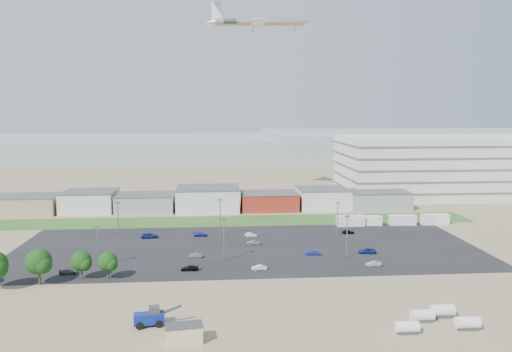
{
  "coord_description": "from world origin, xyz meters",
  "views": [
    {
      "loc": [
        -2.53,
        -106.58,
        35.42
      ],
      "look_at": [
        7.49,
        22.0,
        18.56
      ],
      "focal_mm": 35.0,
      "sensor_mm": 36.0,
      "label": 1
    }
  ],
  "objects": [
    {
      "name": "parked_car_10",
      "position": [
        -35.27,
        1.7,
        0.58
      ],
      "size": [
        4.13,
        1.91,
        1.17
      ],
      "primitive_type": "imported",
      "rotation": [
        0.0,
        0.0,
        1.64
      ],
      "color": "#595B5E",
      "rests_on": "ground"
    },
    {
      "name": "tree_right",
      "position": [
        -31.48,
        -1.92,
        3.45
      ],
      "size": [
        4.6,
        4.6,
        6.9
      ],
      "primitive_type": null,
      "color": "black",
      "rests_on": "ground"
    },
    {
      "name": "box_trailer_b",
      "position": [
        44.6,
        42.77,
        1.45
      ],
      "size": [
        7.97,
        3.28,
        2.9
      ],
      "primitive_type": null,
      "rotation": [
        0.0,
        0.0,
        -0.11
      ],
      "color": "silver",
      "rests_on": "ground"
    },
    {
      "name": "box_trailer_c",
      "position": [
        55.12,
        42.36,
        1.54
      ],
      "size": [
        8.35,
        3.08,
        3.07
      ],
      "primitive_type": null,
      "rotation": [
        0.0,
        0.0,
        -0.06
      ],
      "color": "silver",
      "rests_on": "ground"
    },
    {
      "name": "parked_car_8",
      "position": [
        35.16,
        32.32,
        0.59
      ],
      "size": [
        3.55,
        1.59,
        1.18
      ],
      "primitive_type": "imported",
      "rotation": [
        0.0,
        0.0,
        1.51
      ],
      "color": "black",
      "rests_on": "ground"
    },
    {
      "name": "ground",
      "position": [
        0.0,
        0.0,
        0.0
      ],
      "size": [
        700.0,
        700.0,
        0.0
      ],
      "primitive_type": "plane",
      "color": "#887656",
      "rests_on": "ground"
    },
    {
      "name": "lightpole_back_r",
      "position": [
        31.8,
        31.61,
        4.71
      ],
      "size": [
        1.11,
        0.46,
        9.42
      ],
      "primitive_type": null,
      "color": "slate",
      "rests_on": "ground"
    },
    {
      "name": "box_trailer_a",
      "position": [
        38.46,
        42.09,
        1.61
      ],
      "size": [
        8.68,
        2.98,
        3.22
      ],
      "primitive_type": null,
      "rotation": [
        0.0,
        0.0,
        0.03
      ],
      "color": "silver",
      "rests_on": "ground"
    },
    {
      "name": "lightpole_front_l",
      "position": [
        -29.89,
        6.2,
        4.75
      ],
      "size": [
        1.12,
        0.47,
        9.51
      ],
      "primitive_type": null,
      "color": "slate",
      "rests_on": "ground"
    },
    {
      "name": "airliner",
      "position": [
        14.75,
        94.95,
        70.0
      ],
      "size": [
        44.75,
        32.05,
        12.67
      ],
      "primitive_type": null,
      "rotation": [
        0.0,
        0.0,
        -0.07
      ],
      "color": "silver"
    },
    {
      "name": "parked_car_13",
      "position": [
        6.61,
        1.16,
        0.57
      ],
      "size": [
        3.56,
        1.51,
        1.14
      ],
      "primitive_type": "imported",
      "rotation": [
        0.0,
        0.0,
        -1.48
      ],
      "color": "silver",
      "rests_on": "ground"
    },
    {
      "name": "parked_car_7",
      "position": [
        6.86,
        22.65,
        0.58
      ],
      "size": [
        3.51,
        1.25,
        1.15
      ],
      "primitive_type": "imported",
      "rotation": [
        0.0,
        0.0,
        -1.58
      ],
      "color": "#595B5E",
      "rests_on": "ground"
    },
    {
      "name": "tree_near",
      "position": [
        -25.98,
        -2.15,
        3.31
      ],
      "size": [
        4.41,
        4.41,
        6.62
      ],
      "primitive_type": null,
      "color": "black",
      "rests_on": "ground"
    },
    {
      "name": "parked_car_9",
      "position": [
        -21.78,
        31.9,
        0.66
      ],
      "size": [
        4.9,
        2.59,
        1.31
      ],
      "primitive_type": "imported",
      "rotation": [
        0.0,
        0.0,
        1.66
      ],
      "color": "navy",
      "rests_on": "ground"
    },
    {
      "name": "parked_car_3",
      "position": [
        -8.98,
        2.0,
        0.57
      ],
      "size": [
        4.02,
        1.81,
        1.14
      ],
      "primitive_type": "imported",
      "rotation": [
        0.0,
        0.0,
        -1.63
      ],
      "color": "black",
      "rests_on": "ground"
    },
    {
      "name": "lightpole_back_l",
      "position": [
        -29.67,
        28.93,
        5.42
      ],
      "size": [
        1.28,
        0.53,
        10.85
      ],
      "primitive_type": null,
      "color": "slate",
      "rests_on": "ground"
    },
    {
      "name": "parked_car_1",
      "position": [
        20.8,
        11.97,
        0.61
      ],
      "size": [
        3.82,
        1.68,
        1.22
      ],
      "primitive_type": "imported",
      "rotation": [
        0.0,
        0.0,
        -1.68
      ],
      "color": "navy",
      "rests_on": "ground"
    },
    {
      "name": "storage_tank_sw",
      "position": [
        27.53,
        -32.67,
        1.1
      ],
      "size": [
        3.68,
        1.86,
        2.2
      ],
      "primitive_type": null,
      "rotation": [
        0.0,
        0.0,
        -0.01
      ],
      "color": "silver",
      "rests_on": "ground"
    },
    {
      "name": "parked_car_2",
      "position": [
        33.02,
        1.99,
        0.63
      ],
      "size": [
        3.78,
        1.65,
        1.27
      ],
      "primitive_type": "imported",
      "rotation": [
        0.0,
        0.0,
        -1.53
      ],
      "color": "silver",
      "rests_on": "ground"
    },
    {
      "name": "parked_car_4",
      "position": [
        -8.06,
        11.98,
        0.55
      ],
      "size": [
        3.49,
        1.6,
        1.11
      ],
      "primitive_type": "imported",
      "rotation": [
        0.0,
        0.0,
        -1.7
      ],
      "color": "#595B5E",
      "rests_on": "ground"
    },
    {
      "name": "parking_garage",
      "position": [
        90.0,
        95.0,
        12.5
      ],
      "size": [
        80.0,
        40.0,
        25.0
      ],
      "primitive_type": "cube",
      "color": "silver",
      "rests_on": "ground"
    },
    {
      "name": "hills_backdrop",
      "position": [
        40.0,
        315.0,
        4.5
      ],
      "size": [
        700.0,
        200.0,
        9.0
      ],
      "primitive_type": null,
      "color": "gray",
      "rests_on": "ground"
    },
    {
      "name": "telehandler",
      "position": [
        -14.1,
        -26.66,
        1.66
      ],
      "size": [
        8.28,
        3.93,
        3.31
      ],
      "primitive_type": null,
      "rotation": [
        0.0,
        0.0,
        0.17
      ],
      "color": "navy",
      "rests_on": "ground"
    },
    {
      "name": "tree_mid",
      "position": [
        -39.31,
        -4.43,
        4.22
      ],
      "size": [
        5.62,
        5.62,
        8.43
      ],
      "primitive_type": null,
      "color": "black",
      "rests_on": "ground"
    },
    {
      "name": "parked_car_0",
      "position": [
        34.66,
        12.36,
        0.61
      ],
      "size": [
        4.52,
        2.3,
        1.22
      ],
      "primitive_type": "imported",
      "rotation": [
        0.0,
        0.0,
        -1.63
      ],
      "color": "navy",
      "rests_on": "ground"
    },
    {
      "name": "parked_car_6",
      "position": [
        -7.52,
        32.65,
        0.57
      ],
      "size": [
        4.06,
        1.96,
        1.14
      ],
      "primitive_type": "imported",
      "rotation": [
        0.0,
        0.0,
        1.48
      ],
      "color": "navy",
      "rests_on": "ground"
    },
    {
      "name": "parked_car_11",
      "position": [
        6.77,
        31.1,
        0.57
      ],
      "size": [
        3.5,
        1.28,
        1.15
      ],
      "primitive_type": "imported",
      "rotation": [
        0.0,
        0.0,
        1.55
      ],
      "color": "silver",
      "rests_on": "ground"
    },
    {
      "name": "grass_strip",
      "position": [
        0.0,
        52.0,
        0.01
      ],
      "size": [
        160.0,
        16.0,
        0.02
      ],
      "primitive_type": "cube",
      "color": "#2D4D1D",
      "rests_on": "ground"
    },
    {
      "name": "storage_tank_nw",
      "position": [
        31.84,
        -28.43,
        1.14
      ],
      "size": [
        3.8,
        1.91,
        2.27
      ],
      "primitive_type": null,
      "rotation": [
        0.0,
        0.0,
        -0.0
      ],
      "color": "silver",
      "rests_on": "ground"
    },
    {
      "name": "lightpole_front_r",
      "position": [
        28.51,
        8.81,
        5.22
      ],
      "size": [
        1.23,
        0.51,
        10.44
      ],
      "primitive_type": null,
      "color": "slate",
      "rests_on": "ground"
    },
    {
      "name": "building_row",
      "position": [
        -17.0,
        71.0,
        4.0
      ],
      "size": [
        170.0,
        20.0,
        8.0
      ],
      "primitive_type": null,
      "color": "silver",
      "rests_on": "ground"
    },
    {
      "name": "storage_tank_se",
      "position": [
        37.93,
        -31.99,
        1.15
      ],
      "size": [
        3.88,
        2.0,
        2.31
      ],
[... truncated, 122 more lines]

